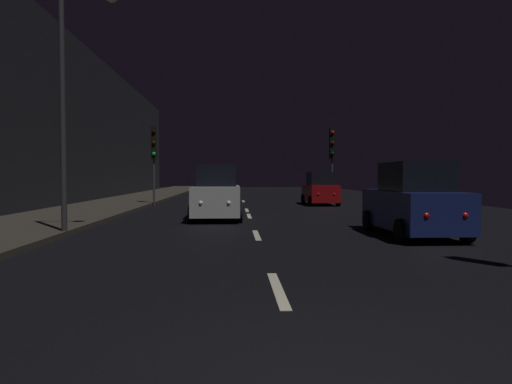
{
  "coord_description": "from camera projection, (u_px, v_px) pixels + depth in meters",
  "views": [
    {
      "loc": [
        -0.67,
        -3.75,
        1.72
      ],
      "look_at": [
        0.2,
        13.64,
        1.1
      ],
      "focal_mm": 31.73,
      "sensor_mm": 36.0,
      "label": 1
    }
  ],
  "objects": [
    {
      "name": "car_parked_right_far",
      "position": [
        320.0,
        190.0,
        26.97
      ],
      "size": [
        1.79,
        3.88,
        1.96
      ],
      "rotation": [
        0.0,
        0.0,
        1.57
      ],
      "color": "maroon",
      "rests_on": "ground"
    },
    {
      "name": "car_parked_right_near",
      "position": [
        413.0,
        202.0,
        12.98
      ],
      "size": [
        1.94,
        4.2,
        2.11
      ],
      "rotation": [
        0.0,
        0.0,
        1.57
      ],
      "color": "#141E51",
      "rests_on": "ground"
    },
    {
      "name": "ground",
      "position": [
        244.0,
        204.0,
        28.3
      ],
      "size": [
        27.6,
        84.0,
        0.02
      ],
      "primitive_type": "cube",
      "color": "black"
    },
    {
      "name": "building_facade_left",
      "position": [
        55.0,
        117.0,
        24.12
      ],
      "size": [
        0.8,
        63.0,
        9.78
      ],
      "primitive_type": "cube",
      "color": "black",
      "rests_on": "ground"
    },
    {
      "name": "car_approaching_headlights",
      "position": [
        217.0,
        194.0,
        18.0
      ],
      "size": [
        1.97,
        4.27,
        2.15
      ],
      "rotation": [
        0.0,
        0.0,
        -1.57
      ],
      "color": "silver",
      "rests_on": "ground"
    },
    {
      "name": "streetlamp_overhead",
      "position": [
        79.0,
        71.0,
        12.77
      ],
      "size": [
        1.7,
        0.44,
        7.06
      ],
      "color": "#2D2D30",
      "rests_on": "ground"
    },
    {
      "name": "traffic_light_far_right",
      "position": [
        332.0,
        149.0,
        27.3
      ],
      "size": [
        0.32,
        0.46,
        4.65
      ],
      "rotation": [
        0.0,
        0.0,
        -1.61
      ],
      "color": "#38383A",
      "rests_on": "ground"
    },
    {
      "name": "traffic_light_far_left",
      "position": [
        154.0,
        149.0,
        26.23
      ],
      "size": [
        0.37,
        0.48,
        4.58
      ],
      "rotation": [
        0.0,
        0.0,
        -1.35
      ],
      "color": "#38383A",
      "rests_on": "ground"
    },
    {
      "name": "sidewalk_left",
      "position": [
        121.0,
        203.0,
        27.91
      ],
      "size": [
        4.4,
        84.0,
        0.15
      ],
      "primitive_type": "cube",
      "color": "#38332B",
      "rests_on": "ground"
    },
    {
      "name": "lane_centerline",
      "position": [
        250.0,
        218.0,
        18.48
      ],
      "size": [
        0.16,
        25.97,
        0.01
      ],
      "color": "beige",
      "rests_on": "ground"
    }
  ]
}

